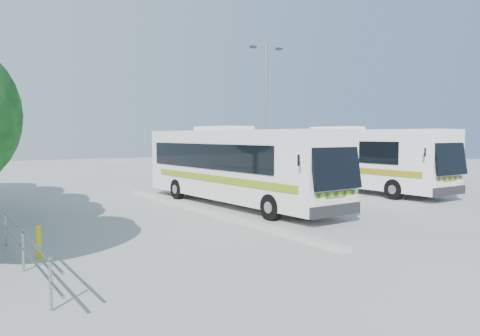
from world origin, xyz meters
TOP-DOWN VIEW (x-y plane):
  - ground at (0.00, 0.00)m, footprint 100.00×100.00m
  - kerb_divider at (-2.30, 2.00)m, footprint 0.40×16.00m
  - coach_main at (-0.09, 3.00)m, footprint 3.05×12.50m
  - coach_adjacent at (8.66, 4.23)m, footprint 2.86×12.75m
  - lamppost at (5.95, 8.79)m, footprint 2.17×0.62m
  - bollard at (-9.48, -1.99)m, footprint 0.13×0.13m

SIDE VIEW (x-z plane):
  - ground at x=0.00m, z-range 0.00..0.00m
  - kerb_divider at x=-2.30m, z-range 0.00..0.15m
  - bollard at x=-9.48m, z-range 0.00..0.88m
  - coach_main at x=-0.09m, z-range 0.17..3.61m
  - coach_adjacent at x=8.66m, z-range 0.17..3.69m
  - lamppost at x=5.95m, z-range 0.46..9.39m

